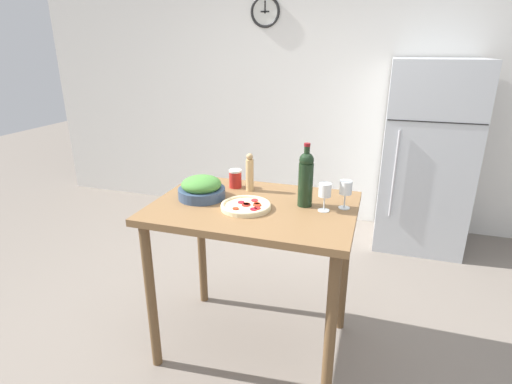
# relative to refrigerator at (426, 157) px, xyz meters

# --- Properties ---
(ground_plane) EXTENTS (14.00, 14.00, 0.00)m
(ground_plane) POSITION_rel_refrigerator_xyz_m (-1.03, -1.81, -0.84)
(ground_plane) COLOR slate
(wall_back) EXTENTS (6.40, 0.08, 2.60)m
(wall_back) POSITION_rel_refrigerator_xyz_m (-1.04, 0.38, 0.46)
(wall_back) COLOR silver
(wall_back) RESTS_ON ground_plane
(refrigerator) EXTENTS (0.75, 0.70, 1.68)m
(refrigerator) POSITION_rel_refrigerator_xyz_m (0.00, 0.00, 0.00)
(refrigerator) COLOR #B7BCC1
(refrigerator) RESTS_ON ground_plane
(prep_counter) EXTENTS (1.11, 0.78, 0.95)m
(prep_counter) POSITION_rel_refrigerator_xyz_m (-1.03, -1.81, -0.03)
(prep_counter) COLOR brown
(prep_counter) RESTS_ON ground_plane
(wine_bottle) EXTENTS (0.08, 0.08, 0.35)m
(wine_bottle) POSITION_rel_refrigerator_xyz_m (-0.77, -1.74, 0.27)
(wine_bottle) COLOR black
(wine_bottle) RESTS_ON prep_counter
(wine_glass_near) EXTENTS (0.07, 0.07, 0.15)m
(wine_glass_near) POSITION_rel_refrigerator_xyz_m (-0.65, -1.78, 0.22)
(wine_glass_near) COLOR silver
(wine_glass_near) RESTS_ON prep_counter
(wine_glass_far) EXTENTS (0.07, 0.07, 0.15)m
(wine_glass_far) POSITION_rel_refrigerator_xyz_m (-0.55, -1.71, 0.22)
(wine_glass_far) COLOR silver
(wine_glass_far) RESTS_ON prep_counter
(pepper_mill) EXTENTS (0.05, 0.05, 0.23)m
(pepper_mill) POSITION_rel_refrigerator_xyz_m (-1.13, -1.60, 0.22)
(pepper_mill) COLOR tan
(pepper_mill) RESTS_ON prep_counter
(salad_bowl) EXTENTS (0.27, 0.27, 0.13)m
(salad_bowl) POSITION_rel_refrigerator_xyz_m (-1.35, -1.80, 0.17)
(salad_bowl) COLOR #384C6B
(salad_bowl) RESTS_ON prep_counter
(homemade_pizza) EXTENTS (0.27, 0.27, 0.03)m
(homemade_pizza) POSITION_rel_refrigerator_xyz_m (-1.06, -1.88, 0.12)
(homemade_pizza) COLOR beige
(homemade_pizza) RESTS_ON prep_counter
(salt_canister) EXTENTS (0.08, 0.08, 0.11)m
(salt_canister) POSITION_rel_refrigerator_xyz_m (-1.23, -1.57, 0.16)
(salt_canister) COLOR #B2231E
(salt_canister) RESTS_ON prep_counter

